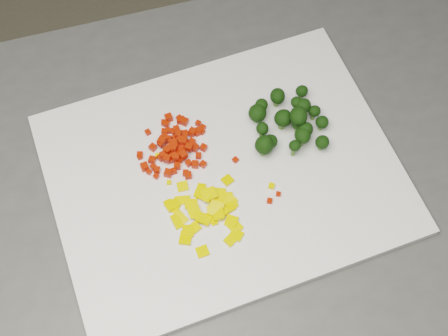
{
  "coord_description": "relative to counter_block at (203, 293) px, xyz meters",
  "views": [
    {
      "loc": [
        0.04,
        -0.39,
        1.72
      ],
      "look_at": [
        0.1,
        0.02,
        0.92
      ],
      "focal_mm": 50.0,
      "sensor_mm": 36.0,
      "label": 1
    }
  ],
  "objects": [
    {
      "name": "carrot_cube_57",
      "position": [
        0.0,
        0.13,
        0.47
      ],
      "size": [
        0.01,
        0.01,
        0.01
      ],
      "primitive_type": "cube",
      "rotation": [
        0.0,
        0.0,
        0.99
      ],
      "color": "red",
      "rests_on": "carrot_pile"
    },
    {
      "name": "pepper_chunk_24",
      "position": [
        0.01,
        0.01,
        0.47
      ],
      "size": [
        0.02,
        0.02,
        0.01
      ],
      "primitive_type": "cube",
      "rotation": [
        0.03,
        0.1,
        2.67
      ],
      "color": "yellow",
      "rests_on": "pepper_pile"
    },
    {
      "name": "carrot_cube_16",
      "position": [
        0.0,
        0.06,
        0.47
      ],
      "size": [
        0.01,
        0.01,
        0.01
      ],
      "primitive_type": "cube",
      "rotation": [
        0.0,
        0.0,
        0.52
      ],
      "color": "red",
      "rests_on": "carrot_pile"
    },
    {
      "name": "carrot_cube_67",
      "position": [
        0.0,
        0.08,
        0.48
      ],
      "size": [
        0.01,
        0.01,
        0.01
      ],
      "primitive_type": "cube",
      "rotation": [
        0.0,
        0.0,
        2.65
      ],
      "color": "red",
      "rests_on": "carrot_pile"
    },
    {
      "name": "carrot_cube_78",
      "position": [
        0.01,
        0.09,
        0.47
      ],
      "size": [
        0.01,
        0.01,
        0.01
      ],
      "primitive_type": "cube",
      "rotation": [
        0.0,
        0.0,
        2.23
      ],
      "color": "red",
      "rests_on": "carrot_pile"
    },
    {
      "name": "broccoli_floret_9",
      "position": [
        0.21,
        0.09,
        0.48
      ],
      "size": [
        0.03,
        0.03,
        0.03
      ],
      "primitive_type": null,
      "color": "black",
      "rests_on": "broccoli_pile"
    },
    {
      "name": "carrot_cube_52",
      "position": [
        -0.02,
        0.08,
        0.48
      ],
      "size": [
        0.01,
        0.01,
        0.01
      ],
      "primitive_type": "cube",
      "rotation": [
        0.0,
        0.0,
        0.83
      ],
      "color": "red",
      "rests_on": "carrot_pile"
    },
    {
      "name": "carrot_cube_17",
      "position": [
        -0.02,
        0.09,
        0.48
      ],
      "size": [
        0.01,
        0.01,
        0.01
      ],
      "primitive_type": "cube",
      "rotation": [
        0.0,
        0.0,
        0.75
      ],
      "color": "red",
      "rests_on": "carrot_pile"
    },
    {
      "name": "pepper_chunk_18",
      "position": [
        -0.0,
        -0.0,
        0.47
      ],
      "size": [
        0.02,
        0.01,
        0.01
      ],
      "primitive_type": "cube",
      "rotation": [
        -0.15,
        -0.15,
        3.14
      ],
      "color": "yellow",
      "rests_on": "pepper_pile"
    },
    {
      "name": "pepper_chunk_27",
      "position": [
        0.01,
        -0.03,
        0.47
      ],
      "size": [
        0.02,
        0.02,
        0.01
      ],
      "primitive_type": "cube",
      "rotation": [
        -0.03,
        -0.13,
        2.85
      ],
      "color": "yellow",
      "rests_on": "pepper_pile"
    },
    {
      "name": "carrot_cube_76",
      "position": [
        -0.03,
        0.07,
        0.48
      ],
      "size": [
        0.01,
        0.01,
        0.01
      ],
      "primitive_type": "cube",
      "rotation": [
        0.0,
        0.0,
        1.12
      ],
      "color": "red",
      "rests_on": "carrot_pile"
    },
    {
      "name": "broccoli_floret_1",
      "position": [
        0.17,
        0.07,
        0.48
      ],
      "size": [
        0.03,
        0.03,
        0.04
      ],
      "primitive_type": null,
      "color": "black",
      "rests_on": "broccoli_pile"
    },
    {
      "name": "carrot_cube_65",
      "position": [
        -0.01,
        0.09,
        0.48
      ],
      "size": [
        0.01,
        0.01,
        0.01
      ],
      "primitive_type": "cube",
      "rotation": [
        0.0,
        0.0,
        1.81
      ],
      "color": "red",
      "rests_on": "carrot_pile"
    },
    {
      "name": "carrot_cube_20",
      "position": [
        -0.0,
        0.14,
        0.47
      ],
      "size": [
        0.01,
        0.01,
        0.01
      ],
      "primitive_type": "cube",
      "rotation": [
        0.0,
        0.0,
        0.61
      ],
      "color": "red",
      "rests_on": "carrot_pile"
    },
    {
      "name": "pepper_chunk_7",
      "position": [
        0.03,
        -0.02,
        0.47
      ],
      "size": [
        0.02,
        0.02,
        0.01
      ],
      "primitive_type": "cube",
      "rotation": [
        0.11,
        0.09,
        1.23
      ],
      "color": "yellow",
      "rests_on": "pepper_pile"
    },
    {
      "name": "stray_bit_0",
      "position": [
        0.07,
        0.06,
        0.47
      ],
      "size": [
        0.01,
        0.01,
        0.01
      ],
      "primitive_type": "cube",
      "rotation": [
        0.0,
        0.0,
        2.21
      ],
      "color": "red",
      "rests_on": "cutting_board"
    },
    {
      "name": "pepper_chunk_20",
      "position": [
        0.05,
        0.02,
        0.47
      ],
      "size": [
        0.02,
        0.02,
        0.01
      ],
      "primitive_type": "cube",
      "rotation": [
        0.08,
        0.06,
        2.11
      ],
      "color": "yellow",
      "rests_on": "pepper_pile"
    },
    {
      "name": "carrot_cube_42",
      "position": [
        -0.02,
        0.14,
        0.47
      ],
      "size": [
        0.01,
        0.01,
        0.01
      ],
      "primitive_type": "cube",
      "rotation": [
        0.0,
        0.0,
        1.82
      ],
      "color": "red",
      "rests_on": "carrot_pile"
    },
    {
      "name": "pepper_chunk_38",
      "position": [
        0.02,
        0.0,
        0.47
      ],
      "size": [
        0.03,
        0.02,
        0.01
      ],
      "primitive_type": "cube",
      "rotation": [
        -0.01,
        0.14,
        2.47
      ],
      "color": "yellow",
      "rests_on": "pepper_pile"
    },
    {
      "name": "pepper_chunk_23",
      "position": [
        0.0,
        -0.08,
        0.47
      ],
      "size": [
        0.02,
        0.02,
        0.0
      ],
      "primitive_type": "cube",
      "rotation": [
        -0.04,
        -0.05,
        0.22
      ],
      "color": "yellow",
      "rests_on": "pepper_pile"
    },
    {
      "name": "carrot_cube_27",
      "position": [
        -0.07,
        0.08,
        0.47
      ],
      "size": [
        0.01,
        0.01,
        0.01
      ],
      "primitive_type": "cube",
      "rotation": [
        0.0,
        0.0,
        0.21
      ],
      "color": "red",
      "rests_on": "carrot_pile"
    },
    {
      "name": "carrot_cube_28",
      "position": [
        -0.02,
        0.07,
        0.47
      ],
      "size": [
        0.01,
        0.01,
        0.01
      ],
      "primitive_type": "cube",
      "rotation": [
        0.0,
        0.0,
        1.55
      ],
      "color": "red",
      "rests_on": "carrot_pile"
    },
    {
      "name": "carrot_cube_3",
      "position": [
        -0.01,
        0.11,
        0.47
      ],
      "size": [
        0.01,
        0.01,
        0.01
      ],
      "primitive_type": "cube",
      "rotation": [
        0.0,
        0.0,
        0.92
      ],
      "color": "red",
      "rests_on": "carrot_pile"
    },
    {
      "name": "carrot_cube_62",
      "position": [
        -0.04,
        0.07,
        0.47
      ],
      "size": [
        0.01,
        0.01,
        0.01
      ],
      "primitive_type": "cube",
      "rotation": [
        0.0,
        0.0,
        2.26
      ],
      "color": "red",
      "rests_on": "carrot_pile"
    },
    {
      "name": "carrot_cube_71",
      "position": [
        0.0,
        0.11,
        0.47
      ],
      "size": [
        0.01,
        0.01,
        0.01
      ],
      "primitive_type": "cube",
      "rotation": [
        0.0,
        0.0,
        1.67
      ],
      "color": "red",
      "rests_on": "carrot_pile"
    },
    {
      "name": "carrot_cube_74",
      "position": [
        0.02,
        0.05,
        0.47
      ],
      "size": [
        0.01,
        0.01,
        0.01
      ],
      "primitive_type": "cube",
      "rotation": [
        0.0,
        0.0,
        0.79
      ],
      "color": "red",
      "rests_on": "carrot_pile"
    },
    {
      "name": "broccoli_floret_7",
      "position": [
        0.11,
        0.12,
        0.48
      ],
      "size": [
        0.04,
        0.04,
        0.03
      ],
      "primitive_type": null,
      "color": "black",
      "rests_on": "broccoli_pile"
    },
    {
      "name": "broccoli_floret_13",
      "position": [
        0.18,
        0.08,
        0.48
      ],
      "size": [
        0.03,
        0.03,
        0.04
      ],
      "primitive_type": null,
      "color": "black",
      "rests_on": "broccoli_pile"
    },
    {
      "name": "carrot_cube_8",
      "position": [
        -0.0,
        0.09,
        0.47
      ],
      "size": [
        0.01,
        0.01,
        0.01
      ],
      "primitive_type": "cube",
      "rotation": [
        0.0,
        0.0,
        2.46
      ],
      "color": "red",
      "rests_on": "carrot_pile"
    },
    {
      "name": "pepper_chunk_14",
      "position": [
        -0.01,
        -0.04,
        0.47
      ],
      "size": [
        0.02,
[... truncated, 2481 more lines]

